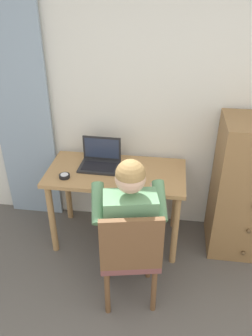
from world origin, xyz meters
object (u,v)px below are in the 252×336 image
desk (116,183)px  person_seated (129,216)px  chair (130,253)px  desk_clock (65,176)px  computer_mouse (127,168)px  laptop (100,160)px  dresser (249,189)px

desk → person_seated: (0.18, -0.52, 0.06)m
chair → desk_clock: 0.86m
computer_mouse → person_seated: bearing=-105.1°
chair → laptop: (-0.37, 0.78, 0.29)m
dresser → person_seated: size_ratio=1.02×
dresser → chair: (-0.92, -0.77, -0.11)m
person_seated → desk: bearing=109.2°
dresser → desk_clock: size_ratio=13.84×
desk → laptop: 0.24m
laptop → computer_mouse: 0.25m
laptop → dresser: bearing=-0.6°
desk → person_seated: size_ratio=0.97×
desk → desk_clock: desk_clock is taller
chair → person_seated: (-0.03, 0.18, 0.18)m
dresser → chair: dresser is taller
laptop → desk_clock: bearing=-136.5°
dresser → computer_mouse: (-1.05, -0.02, 0.14)m
computer_mouse → desk_clock: computer_mouse is taller
desk → chair: 0.74m
desk → laptop: (-0.15, 0.08, 0.17)m
person_seated → desk_clock: person_seated is taller
person_seated → computer_mouse: bearing=99.2°
chair → desk_clock: bearing=138.9°
person_seated → laptop: size_ratio=3.52×
dresser → person_seated: (-0.96, -0.59, 0.07)m
chair → desk_clock: (-0.62, 0.54, 0.25)m
dresser → desk_clock: 1.56m
desk → desk_clock: (-0.41, -0.16, 0.13)m
person_seated → laptop: (-0.33, 0.60, 0.11)m
laptop → computer_mouse: laptop is taller
person_seated → computer_mouse: (-0.09, 0.57, 0.07)m
desk → computer_mouse: 0.17m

